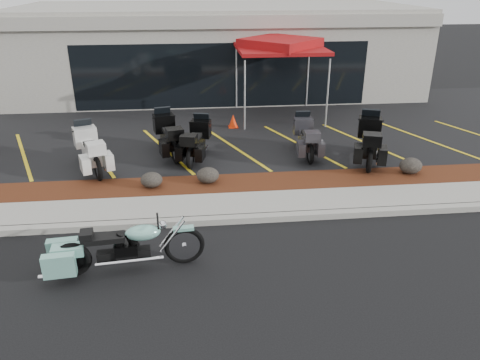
{
  "coord_description": "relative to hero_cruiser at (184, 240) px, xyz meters",
  "views": [
    {
      "loc": [
        -1.34,
        -8.66,
        5.32
      ],
      "look_at": [
        -0.28,
        1.2,
        0.94
      ],
      "focal_mm": 35.0,
      "sensor_mm": 36.0,
      "label": 1
    }
  ],
  "objects": [
    {
      "name": "touring_grey",
      "position": [
        3.76,
        6.13,
        0.22
      ],
      "size": [
        0.9,
        2.11,
        1.2
      ],
      "primitive_type": null,
      "rotation": [
        0.0,
        0.0,
        1.52
      ],
      "color": "#2F2E33",
      "rests_on": "upper_lot"
    },
    {
      "name": "sidewalk",
      "position": [
        1.59,
        2.28,
        -0.46
      ],
      "size": [
        24.0,
        1.2,
        0.15
      ],
      "primitive_type": "cube",
      "color": "gray",
      "rests_on": "ground"
    },
    {
      "name": "hero_cruiser",
      "position": [
        0.0,
        0.0,
        0.0
      ],
      "size": [
        3.07,
        1.04,
        1.06
      ],
      "primitive_type": null,
      "rotation": [
        0.0,
        0.0,
        0.09
      ],
      "color": "#7BC0B0",
      "rests_on": "ground"
    },
    {
      "name": "curb",
      "position": [
        1.59,
        1.58,
        -0.46
      ],
      "size": [
        24.0,
        0.25,
        0.15
      ],
      "primitive_type": "cube",
      "color": "gray",
      "rests_on": "ground"
    },
    {
      "name": "popup_canopy",
      "position": [
        3.64,
        9.67,
        2.34
      ],
      "size": [
        3.83,
        3.83,
        2.99
      ],
      "rotation": [
        0.0,
        0.0,
        -0.22
      ],
      "color": "silver",
      "rests_on": "upper_lot"
    },
    {
      "name": "touring_black_mid",
      "position": [
        0.54,
        6.13,
        0.24
      ],
      "size": [
        1.31,
        2.25,
        1.23
      ],
      "primitive_type": null,
      "rotation": [
        0.0,
        0.0,
        1.32
      ],
      "color": "black",
      "rests_on": "upper_lot"
    },
    {
      "name": "boulder_mid",
      "position": [
        0.62,
        3.56,
        -0.16
      ],
      "size": [
        0.6,
        0.5,
        0.43
      ],
      "primitive_type": "ellipsoid",
      "color": "black",
      "rests_on": "mulch_bed"
    },
    {
      "name": "upper_lot",
      "position": [
        1.59,
        8.88,
        -0.46
      ],
      "size": [
        26.0,
        9.6,
        0.15
      ],
      "primitive_type": "cube",
      "color": "black",
      "rests_on": "ground"
    },
    {
      "name": "touring_white",
      "position": [
        -2.92,
        5.57,
        0.27
      ],
      "size": [
        1.61,
        2.41,
        1.31
      ],
      "primitive_type": null,
      "rotation": [
        0.0,
        0.0,
        1.94
      ],
      "color": "silver",
      "rests_on": "upper_lot"
    },
    {
      "name": "traffic_cone",
      "position": [
        1.76,
        8.48,
        -0.14
      ],
      "size": [
        0.41,
        0.41,
        0.48
      ],
      "primitive_type": "cone",
      "rotation": [
        0.0,
        0.0,
        0.31
      ],
      "color": "red",
      "rests_on": "upper_lot"
    },
    {
      "name": "mulch_bed",
      "position": [
        1.59,
        3.48,
        -0.45
      ],
      "size": [
        24.0,
        1.2,
        0.16
      ],
      "primitive_type": "cube",
      "color": "#3A130D",
      "rests_on": "ground"
    },
    {
      "name": "dealership_building",
      "position": [
        1.59,
        15.15,
        1.48
      ],
      "size": [
        18.0,
        8.16,
        4.0
      ],
      "color": "gray",
      "rests_on": "ground"
    },
    {
      "name": "touring_black_rear",
      "position": [
        5.73,
        5.45,
        0.32
      ],
      "size": [
        1.63,
        2.56,
        1.39
      ],
      "primitive_type": null,
      "rotation": [
        0.0,
        0.0,
        1.24
      ],
      "color": "black",
      "rests_on": "upper_lot"
    },
    {
      "name": "ground",
      "position": [
        1.59,
        0.68,
        -0.53
      ],
      "size": [
        90.0,
        90.0,
        0.0
      ],
      "primitive_type": "plane",
      "color": "black",
      "rests_on": "ground"
    },
    {
      "name": "boulder_left",
      "position": [
        -0.87,
        3.43,
        -0.17
      ],
      "size": [
        0.58,
        0.48,
        0.41
      ],
      "primitive_type": "ellipsoid",
      "color": "black",
      "rests_on": "mulch_bed"
    },
    {
      "name": "boulder_right",
      "position": [
        6.31,
        3.6,
        -0.14
      ],
      "size": [
        0.64,
        0.53,
        0.45
      ],
      "primitive_type": "ellipsoid",
      "color": "black",
      "rests_on": "mulch_bed"
    },
    {
      "name": "touring_black_front",
      "position": [
        -0.67,
        6.67,
        0.28
      ],
      "size": [
        1.38,
        2.4,
        1.31
      ],
      "primitive_type": null,
      "rotation": [
        0.0,
        0.0,
        1.81
      ],
      "color": "black",
      "rests_on": "upper_lot"
    }
  ]
}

